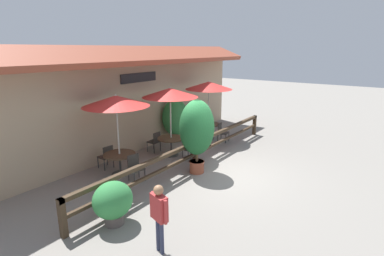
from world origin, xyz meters
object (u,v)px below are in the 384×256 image
Objects in this scene: chair_near_streetside at (135,167)px; chair_far_wallside at (195,127)px; patio_umbrella_near at (116,101)px; patio_umbrella_middle at (170,93)px; chair_middle_wallside at (155,141)px; pedestrian at (159,210)px; chair_near_wallside at (106,156)px; potted_plant_entrance_palm at (175,118)px; patio_umbrella_far at (209,85)px; chair_middle_streetside at (188,147)px; chair_far_streetside at (222,132)px; dining_table_far at (208,127)px; potted_plant_tall_tropical at (113,201)px; potted_plant_small_flowering at (197,129)px; dining_table_near at (120,158)px; dining_table_middle at (171,141)px.

chair_near_streetside is 5.43m from chair_far_wallside.
patio_umbrella_near is 2.18m from chair_near_streetside.
patio_umbrella_middle is 2.19m from chair_middle_wallside.
patio_umbrella_middle is at bearing -36.47° from pedestrian.
pedestrian reaches higher than chair_far_wallside.
chair_near_wallside is 4.03m from potted_plant_entrance_palm.
potted_plant_entrance_palm is at bearing 11.68° from patio_umbrella_near.
pedestrian reaches higher than chair_near_wallside.
chair_near_wallside is 5.62m from patio_umbrella_far.
chair_near_streetside is at bearing -167.32° from patio_umbrella_middle.
patio_umbrella_near is at bearing 174.86° from patio_umbrella_middle.
chair_middle_streetside is at bearing 9.04° from chair_near_streetside.
patio_umbrella_far is at bearing 80.55° from chair_far_streetside.
dining_table_far is (0.00, 0.00, -1.92)m from patio_umbrella_far.
potted_plant_entrance_palm reaches higher than potted_plant_tall_tropical.
potted_plant_small_flowering reaches higher than pedestrian.
dining_table_middle is (2.44, -0.22, 0.00)m from dining_table_near.
chair_near_streetside is at bearing -93.62° from dining_table_near.
dining_table_near is 1.26× the size of chair_middle_streetside.
chair_middle_streetside is (2.52, -0.25, 0.00)m from chair_near_streetside.
chair_middle_wallside is 5.27m from potted_plant_tall_tropical.
chair_far_streetside is (5.19, -0.96, -0.11)m from dining_table_near.
dining_table_middle is at bearing -5.14° from patio_umbrella_near.
pedestrian is (-2.25, -3.76, -1.53)m from patio_umbrella_near.
potted_plant_small_flowering is at bearing 2.31° from potted_plant_tall_tropical.
chair_middle_streetside and chair_far_streetside have the same top height.
patio_umbrella_far is 1.79× the size of pedestrian.
patio_umbrella_near is at bearing 3.12° from chair_far_wallside.
dining_table_far is at bearing 0.00° from patio_umbrella_far.
chair_middle_streetside reaches higher than dining_table_far.
chair_far_wallside is at bearing -43.36° from pedestrian.
chair_near_wallside is at bearing 119.06° from potted_plant_small_flowering.
patio_umbrella_near is 3.23× the size of chair_far_wallside.
chair_near_wallside is (0.11, 1.55, 0.00)m from chair_near_streetside.
dining_table_near is at bearing 101.02° from chair_near_streetside.
potted_plant_small_flowering is at bearing -153.08° from patio_umbrella_far.
chair_middle_wallside is 0.79× the size of dining_table_far.
dining_table_near is 4.40m from pedestrian.
chair_middle_streetside and chair_middle_wallside have the same top height.
chair_far_streetside reaches higher than dining_table_far.
patio_umbrella_near is at bearing 174.86° from dining_table_middle.
patio_umbrella_near reaches higher than dining_table_middle.
chair_middle_streetside is at bearing 173.74° from chair_far_streetside.
pedestrian is at bearing -167.09° from chair_far_streetside.
chair_near_streetside is 5.67m from patio_umbrella_far.
patio_umbrella_middle is 2.78m from patio_umbrella_far.
chair_far_streetside is (5.24, -0.18, 0.00)m from chair_near_streetside.
patio_umbrella_far is 8.42m from pedestrian.
chair_far_streetside is 0.56× the size of pedestrian.
chair_near_streetside is 0.56× the size of pedestrian.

